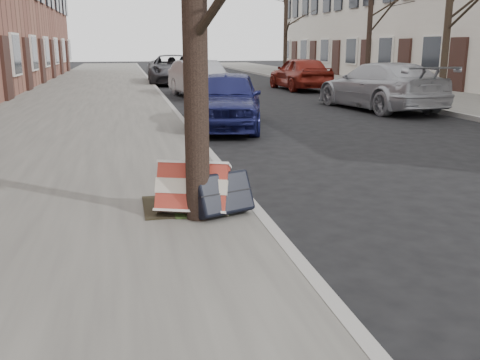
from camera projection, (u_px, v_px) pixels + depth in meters
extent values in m
plane|color=black|center=(408.00, 241.00, 5.08)|extent=(120.00, 120.00, 0.00)
cube|color=slate|center=(91.00, 97.00, 18.52)|extent=(5.00, 70.00, 0.12)
cube|color=slate|center=(395.00, 91.00, 20.87)|extent=(4.00, 70.00, 0.12)
cube|color=black|center=(183.00, 205.00, 5.77)|extent=(0.85, 0.85, 0.02)
cube|color=maroon|center=(193.00, 188.00, 5.42)|extent=(0.81, 0.61, 0.55)
cube|color=black|center=(223.00, 193.00, 5.40)|extent=(0.68, 0.54, 0.47)
imported|color=#15184B|center=(226.00, 99.00, 11.86)|extent=(2.37, 4.01, 1.28)
imported|color=#94969C|center=(200.00, 79.00, 18.88)|extent=(1.99, 4.10, 1.29)
imported|color=#35353A|center=(172.00, 69.00, 25.47)|extent=(2.42, 5.00, 1.37)
imported|color=#A1A2A8|center=(380.00, 86.00, 15.27)|extent=(2.49, 4.85, 1.35)
imported|color=maroon|center=(300.00, 73.00, 22.12)|extent=(1.80, 4.09, 1.37)
cylinder|color=black|center=(448.00, 25.00, 16.29)|extent=(0.22, 0.22, 4.57)
cylinder|color=black|center=(370.00, 26.00, 21.38)|extent=(0.20, 0.20, 4.88)
cylinder|color=black|center=(285.00, 32.00, 32.34)|extent=(0.24, 0.24, 4.98)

